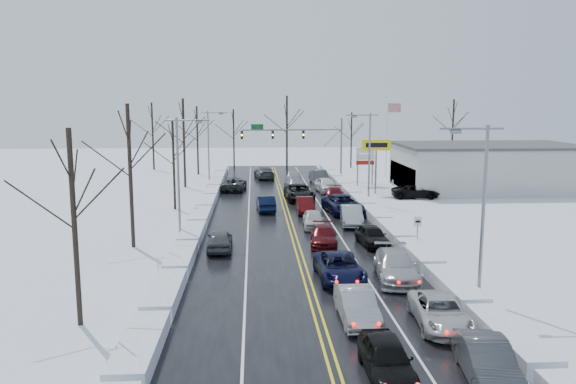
{
  "coord_description": "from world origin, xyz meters",
  "views": [
    {
      "loc": [
        -2.98,
        -44.96,
        10.12
      ],
      "look_at": [
        -0.1,
        2.13,
        2.5
      ],
      "focal_mm": 35.0,
      "sensor_mm": 36.0,
      "label": 1
    }
  ],
  "objects": [
    {
      "name": "road_surface",
      "position": [
        0.0,
        2.0,
        0.01
      ],
      "size": [
        14.0,
        84.0,
        0.01
      ],
      "primitive_type": "cube",
      "color": "black",
      "rests_on": "ground"
    },
    {
      "name": "queued_car_5",
      "position": [
        1.69,
        5.52,
        0.0
      ],
      "size": [
        1.57,
        4.37,
        1.43
      ],
      "primitive_type": "imported",
      "rotation": [
        0.0,
        0.0,
        -0.01
      ],
      "color": "#47090B",
      "rests_on": "ground"
    },
    {
      "name": "parked_car_1",
      "position": [
        16.91,
        16.09,
        0.0
      ],
      "size": [
        2.35,
        4.76,
        1.33
      ],
      "primitive_type": "imported",
      "rotation": [
        0.0,
        0.0,
        0.11
      ],
      "color": "#434648",
      "rests_on": "ground"
    },
    {
      "name": "queued_car_4",
      "position": [
        1.79,
        -0.71,
        0.0
      ],
      "size": [
        1.87,
        4.21,
        1.41
      ],
      "primitive_type": "imported",
      "rotation": [
        0.0,
        0.0,
        -0.05
      ],
      "color": "silver",
      "rests_on": "ground"
    },
    {
      "name": "queued_car_10",
      "position": [
        5.42,
        -21.16,
        0.0
      ],
      "size": [
        2.59,
        5.03,
        1.36
      ],
      "primitive_type": "imported",
      "rotation": [
        0.0,
        0.0,
        -0.07
      ],
      "color": "#BAB9BC",
      "rests_on": "ground"
    },
    {
      "name": "queued_car_3",
      "position": [
        1.94,
        -6.27,
        0.0
      ],
      "size": [
        2.37,
        4.8,
        1.34
      ],
      "primitive_type": "imported",
      "rotation": [
        0.0,
        0.0,
        -0.11
      ],
      "color": "#49090E",
      "rests_on": "ground"
    },
    {
      "name": "tree_left_b",
      "position": [
        -11.5,
        -6.0,
        6.99
      ],
      "size": [
        4.0,
        4.0,
        10.0
      ],
      "color": "#2D231C",
      "rests_on": "ground"
    },
    {
      "name": "tires_plus_sign",
      "position": [
        10.5,
        15.99,
        4.99
      ],
      "size": [
        3.2,
        0.34,
        6.0
      ],
      "color": "slate",
      "rests_on": "ground"
    },
    {
      "name": "tree_left_e",
      "position": [
        -10.8,
        34.0,
        6.64
      ],
      "size": [
        3.8,
        3.8,
        9.5
      ],
      "color": "#2D231C",
      "rests_on": "ground"
    },
    {
      "name": "snow_bank_left",
      "position": [
        -7.6,
        2.0,
        0.0
      ],
      "size": [
        1.55,
        72.0,
        0.79
      ],
      "primitive_type": "cube",
      "color": "white",
      "rests_on": "ground"
    },
    {
      "name": "traffic_signal_mast",
      "position": [
        3.45,
        27.99,
        5.48
      ],
      "size": [
        13.28,
        0.39,
        8.0
      ],
      "color": "slate",
      "rests_on": "ground"
    },
    {
      "name": "tree_far_c",
      "position": [
        2.0,
        39.0,
        7.68
      ],
      "size": [
        4.4,
        4.4,
        11.0
      ],
      "color": "#2D231C",
      "rests_on": "ground"
    },
    {
      "name": "streetlight_ne",
      "position": [
        8.3,
        10.0,
        5.31
      ],
      "size": [
        3.2,
        0.25,
        9.0
      ],
      "color": "slate",
      "rests_on": "ground"
    },
    {
      "name": "queued_car_13",
      "position": [
        5.07,
        0.21,
        0.0
      ],
      "size": [
        2.12,
        4.92,
        1.58
      ],
      "primitive_type": "imported",
      "rotation": [
        0.0,
        0.0,
        -0.09
      ],
      "color": "#9A9EA2",
      "rests_on": "ground"
    },
    {
      "name": "queued_car_0",
      "position": [
        1.87,
        -25.7,
        0.0
      ],
      "size": [
        1.71,
        4.23,
        1.44
      ],
      "primitive_type": "imported",
      "rotation": [
        0.0,
        0.0,
        -0.0
      ],
      "color": "black",
      "rests_on": "ground"
    },
    {
      "name": "queued_car_1",
      "position": [
        1.74,
        -20.29,
        0.0
      ],
      "size": [
        1.6,
        4.51,
        1.48
      ],
      "primitive_type": "imported",
      "rotation": [
        0.0,
        0.0,
        0.01
      ],
      "color": "#97999E",
      "rests_on": "ground"
    },
    {
      "name": "streetlight_sw",
      "position": [
        -8.3,
        -4.0,
        5.31
      ],
      "size": [
        3.2,
        0.25,
        9.0
      ],
      "color": "slate",
      "rests_on": "ground"
    },
    {
      "name": "streetlight_se",
      "position": [
        8.3,
        -18.0,
        5.31
      ],
      "size": [
        3.2,
        0.25,
        9.0
      ],
      "color": "slate",
      "rests_on": "ground"
    },
    {
      "name": "tree_far_a",
      "position": [
        -18.0,
        40.0,
        6.99
      ],
      "size": [
        4.0,
        4.0,
        10.0
      ],
      "color": "#2D231C",
      "rests_on": "ground"
    },
    {
      "name": "oncoming_car_3",
      "position": [
        -5.37,
        -7.27,
        0.0
      ],
      "size": [
        1.76,
        4.24,
        1.44
      ],
      "primitive_type": "imported",
      "rotation": [
        0.0,
        0.0,
        3.16
      ],
      "color": "#46494B",
      "rests_on": "ground"
    },
    {
      "name": "queued_car_11",
      "position": [
        5.1,
        -14.36,
        0.0
      ],
      "size": [
        2.85,
        5.76,
        1.61
      ],
      "primitive_type": "imported",
      "rotation": [
        0.0,
        0.0,
        -0.11
      ],
      "color": "#A5A7AD",
      "rests_on": "ground"
    },
    {
      "name": "queued_car_2",
      "position": [
        1.85,
        -14.19,
        0.0
      ],
      "size": [
        2.61,
        5.41,
        1.48
      ],
      "primitive_type": "imported",
      "rotation": [
        0.0,
        0.0,
        0.03
      ],
      "color": "black",
      "rests_on": "ground"
    },
    {
      "name": "queued_car_16",
      "position": [
        5.13,
        17.24,
        0.0
      ],
      "size": [
        2.44,
        5.01,
        1.65
      ],
      "primitive_type": "imported",
      "rotation": [
        0.0,
        0.0,
        0.1
      ],
      "color": "white",
      "rests_on": "ground"
    },
    {
      "name": "flagpole",
      "position": [
        15.17,
        30.0,
        5.93
      ],
      "size": [
        1.87,
        1.2,
        10.0
      ],
      "color": "silver",
      "rests_on": "ground"
    },
    {
      "name": "tree_left_c",
      "position": [
        -10.5,
        8.0,
        5.94
      ],
      "size": [
        3.4,
        3.4,
        8.5
      ],
      "color": "#2D231C",
      "rests_on": "ground"
    },
    {
      "name": "oncoming_car_0",
      "position": [
        -1.91,
        6.62,
        0.0
      ],
      "size": [
        1.87,
        4.53,
        1.46
      ],
      "primitive_type": "imported",
      "rotation": [
        0.0,
        0.0,
        3.22
      ],
      "color": "black",
      "rests_on": "ground"
    },
    {
      "name": "parked_car_0",
      "position": [
        14.11,
        12.74,
        0.0
      ],
      "size": [
        5.2,
        2.69,
        1.4
      ],
      "primitive_type": "imported",
      "rotation": [
        0.0,
        0.0,
        1.5
      ],
      "color": "black",
      "rests_on": "ground"
    },
    {
      "name": "tree_left_d",
      "position": [
        -11.2,
        22.0,
        7.33
      ],
      "size": [
        4.2,
        4.2,
        10.5
      ],
      "color": "#2D231C",
      "rests_on": "ground"
    },
    {
      "name": "used_vehicles_sign",
      "position": [
        10.5,
        22.0,
        3.32
      ],
      "size": [
        2.2,
        0.22,
        4.65
      ],
      "color": "slate",
      "rests_on": "ground"
    },
    {
      "name": "snow_bank_right",
      "position": [
        7.6,
        2.0,
        0.0
      ],
      "size": [
        1.55,
        72.0,
        0.79
      ],
      "primitive_type": "cube",
      "color": "white",
      "rests_on": "ground"
    },
    {
      "name": "queued_car_12",
      "position": [
        5.35,
        -6.63,
        0.0
      ],
      "size": [
        2.12,
        4.37,
        1.44
      ],
      "primitive_type": "imported",
      "rotation": [
        0.0,
        0.0,
        0.1
      ],
      "color": "black",
      "rests_on": "ground"
    },
    {
      "name": "dealership_building",
      "position": [
        23.98,
        18.0,
        2.66
      ],
      "size": [
        20.4,
        12.4,
        5.3
      ],
      "color": "beige",
      "rests_on": "ground"
    },
    {
      "name": "oncoming_car_1",
      "position": [
        -5.29,
        19.33,
        0.0
      ],
      "size": [
        3.02,
        5.65,
        1.51
      ],
      "primitive_type": "imported",
      "rotation": [
        0.0,
        0.0,
        3.04
      ],
      "color": "#3A3D3F",
      "rests_on": "ground"
    },
    {
      "name": "oncoming_car_2",
      "position": [
        -1.62,
        29.12,
        0.0
      ],
      "size": [
        2.95,
        5.76,
        1.6
      ],
      "primitive_type": "imported",
      "rotation": [
        0.0,
        0.0,
        3.27
      ],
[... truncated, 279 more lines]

